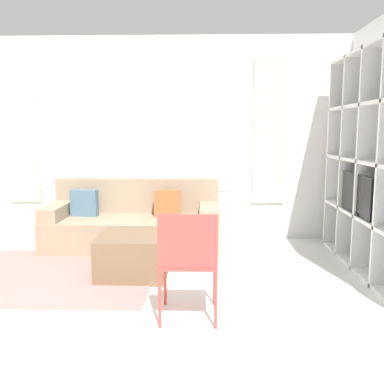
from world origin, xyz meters
TOP-DOWN VIEW (x-y plane):
  - ground_plane at (0.00, 0.00)m, footprint 16.00×16.00m
  - wall_back at (0.00, 3.36)m, footprint 6.62×0.11m
  - area_rug at (-0.94, 1.72)m, footprint 2.47×1.72m
  - shelving_unit at (2.57, 1.98)m, footprint 0.36×2.14m
  - couch_main at (-0.09, 2.87)m, footprint 2.16×0.93m
  - ottoman at (0.09, 1.75)m, footprint 0.69×0.67m
  - folding_chair at (0.69, 0.71)m, footprint 0.44×0.46m

SIDE VIEW (x-z plane):
  - ground_plane at x=0.00m, z-range 0.00..0.00m
  - area_rug at x=-0.94m, z-range 0.00..0.01m
  - ottoman at x=0.09m, z-range 0.00..0.42m
  - couch_main at x=-0.09m, z-range -0.13..0.71m
  - folding_chair at x=0.69m, z-range 0.09..0.95m
  - shelving_unit at x=2.57m, z-range -0.01..2.29m
  - wall_back at x=0.00m, z-range 0.01..2.71m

